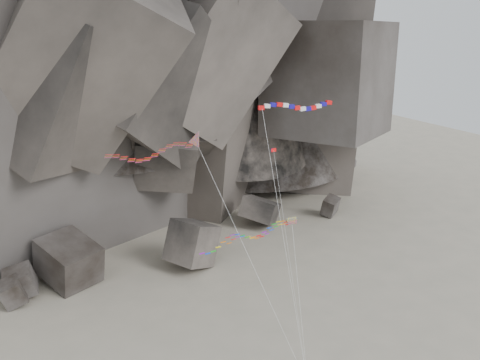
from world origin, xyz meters
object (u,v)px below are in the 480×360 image
parafoil_kite (245,236)px  pennant_kite (281,200)px  banner_kite (296,109)px  delta_kite (148,152)px

parafoil_kite → pennant_kite: size_ratio=0.71×
banner_kite → parafoil_kite: banner_kite is taller
delta_kite → banner_kite: bearing=-27.0°
banner_kite → pennant_kite: banner_kite is taller
banner_kite → pennant_kite: (-3.41, -2.67, -9.02)m
delta_kite → pennant_kite: delta_kite is taller
pennant_kite → banner_kite: bearing=38.8°
banner_kite → parafoil_kite: bearing=-141.7°
delta_kite → pennant_kite: 14.75m
delta_kite → banner_kite: 16.52m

